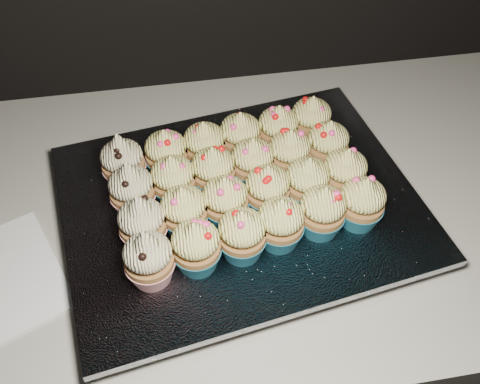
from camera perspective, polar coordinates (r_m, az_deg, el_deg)
The scene contains 28 objects.
cabinet at distance 1.21m, azimuth -5.23°, elevation -16.06°, with size 2.40×0.60×0.86m, color black.
worktop at distance 0.83m, azimuth -7.36°, elevation -2.35°, with size 2.44×0.64×0.04m, color beige.
baking_tray at distance 0.78m, azimuth 0.00°, elevation -1.90°, with size 0.46×0.35×0.02m, color black.
foil_lining at distance 0.77m, azimuth 0.00°, elevation -1.09°, with size 0.50×0.39×0.01m, color silver.
cupcake_0 at distance 0.66m, azimuth -9.71°, elevation -6.99°, with size 0.06×0.06×0.10m.
cupcake_1 at distance 0.67m, azimuth -4.70°, elevation -5.81°, with size 0.06×0.06×0.08m.
cupcake_2 at distance 0.68m, azimuth 0.23°, elevation -4.57°, with size 0.06×0.06×0.08m.
cupcake_3 at distance 0.69m, azimuth 4.33°, elevation -3.32°, with size 0.06×0.06×0.08m.
cupcake_4 at distance 0.71m, azimuth 8.76°, elevation -2.02°, with size 0.06×0.06×0.08m.
cupcake_5 at distance 0.73m, azimuth 12.85°, elevation -1.11°, with size 0.06×0.06×0.08m.
cupcake_6 at distance 0.70m, azimuth -10.38°, elevation -3.28°, with size 0.06×0.06×0.10m.
cupcake_7 at distance 0.71m, azimuth -5.96°, elevation -2.05°, with size 0.06×0.06×0.08m.
cupcake_8 at distance 0.71m, azimuth -1.59°, elevation -0.99°, with size 0.06×0.06×0.08m.
cupcake_9 at distance 0.73m, azimuth 2.93°, elevation 0.22°, with size 0.06×0.06×0.08m.
cupcake_10 at distance 0.74m, azimuth 7.15°, elevation 1.04°, with size 0.06×0.06×0.08m.
cupcake_11 at distance 0.76m, azimuth 11.07°, elevation 2.00°, with size 0.06×0.06×0.08m.
cupcake_12 at distance 0.74m, azimuth -11.46°, elevation 0.25°, with size 0.06×0.06×0.10m.
cupcake_13 at distance 0.75m, azimuth -7.10°, elevation 1.27°, with size 0.06×0.06×0.08m.
cupcake_14 at distance 0.75m, azimuth -2.87°, elevation 2.22°, with size 0.06×0.06×0.08m.
cupcake_15 at distance 0.76m, azimuth 1.36°, elevation 3.17°, with size 0.06×0.06×0.08m.
cupcake_16 at distance 0.78m, azimuth 5.28°, elevation 4.08°, with size 0.06×0.06×0.08m.
cupcake_17 at distance 0.80m, azimuth 9.31°, elevation 4.97°, with size 0.06×0.06×0.08m.
cupcake_18 at distance 0.78m, azimuth -12.38°, elevation 3.14°, with size 0.06×0.06×0.10m.
cupcake_19 at distance 0.78m, azimuth -7.84°, elevation 4.04°, with size 0.06×0.06×0.08m.
cupcake_20 at distance 0.79m, azimuth -3.79°, elevation 4.96°, with size 0.06×0.06×0.08m.
cupcake_21 at distance 0.80m, azimuth 0.04°, elevation 5.97°, with size 0.06×0.06×0.08m.
cupcake_22 at distance 0.82m, azimuth 4.09°, elevation 6.68°, with size 0.06×0.06×0.08m.
cupcake_23 at distance 0.84m, azimuth 7.56°, elevation 7.61°, with size 0.06×0.06×0.08m.
Camera 1 is at (0.02, 1.17, 1.51)m, focal length 40.00 mm.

